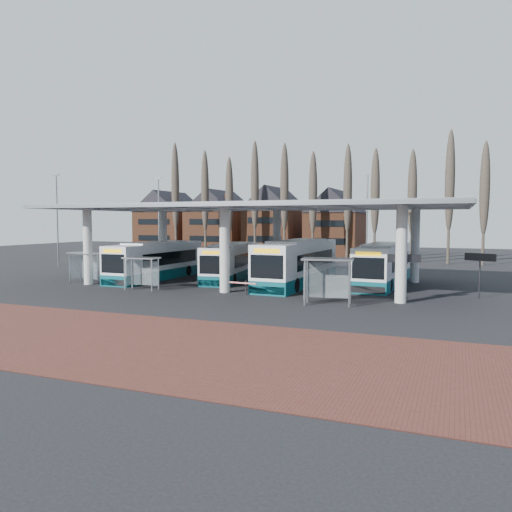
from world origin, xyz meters
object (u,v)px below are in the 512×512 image
at_px(bus_0, 157,261).
at_px(shelter_2, 328,271).
at_px(bus_3, 384,265).
at_px(shelter_1, 142,266).
at_px(bus_1, 232,262).
at_px(shelter_0, 85,261).
at_px(bus_2, 298,264).

height_order(bus_0, shelter_2, bus_0).
height_order(bus_3, shelter_1, bus_3).
xyz_separation_m(bus_0, bus_3, (18.89, 3.27, 0.03)).
distance_m(bus_1, shelter_2, 14.66).
bearing_deg(bus_1, shelter_2, -51.56).
relative_size(bus_0, bus_3, 0.98).
height_order(bus_3, shelter_0, bus_3).
bearing_deg(shelter_0, bus_0, 64.50).
bearing_deg(shelter_2, bus_0, 147.46).
relative_size(bus_3, shelter_1, 4.47).
bearing_deg(shelter_2, bus_3, 71.66).
xyz_separation_m(shelter_1, shelter_2, (14.21, -1.32, 0.31)).
xyz_separation_m(bus_2, shelter_1, (-9.78, -6.98, 0.06)).
xyz_separation_m(bus_0, shelter_1, (2.83, -6.22, 0.22)).
bearing_deg(bus_2, bus_1, 168.52).
bearing_deg(shelter_2, shelter_1, 166.03).
distance_m(bus_3, shelter_2, 10.98).
bearing_deg(shelter_2, bus_2, 109.43).
relative_size(bus_1, shelter_2, 3.54).
relative_size(bus_0, bus_2, 0.91).
bearing_deg(bus_3, shelter_0, -158.59).
height_order(bus_1, bus_3, bus_3).
distance_m(bus_1, bus_3, 12.75).
bearing_deg(bus_0, bus_3, 10.77).
bearing_deg(bus_3, shelter_2, -97.35).
relative_size(bus_3, shelter_0, 4.10).
distance_m(bus_0, shelter_2, 18.64).
bearing_deg(bus_3, bus_0, -167.84).
xyz_separation_m(bus_0, bus_2, (12.61, 0.76, 0.15)).
distance_m(shelter_0, shelter_1, 6.89).
bearing_deg(shelter_0, bus_2, 32.55).
bearing_deg(bus_0, shelter_2, -22.93).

